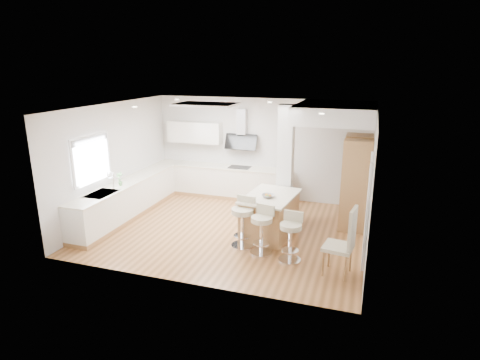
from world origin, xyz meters
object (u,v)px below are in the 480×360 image
at_px(dining_chair, 345,240).
at_px(bar_stool_a, 243,219).
at_px(peninsula, 270,215).
at_px(bar_stool_c, 291,234).
at_px(bar_stool_b, 262,227).

bearing_deg(dining_chair, bar_stool_a, 172.81).
xyz_separation_m(bar_stool_a, dining_chair, (2.09, -0.60, 0.09)).
xyz_separation_m(peninsula, bar_stool_c, (0.68, -1.08, 0.08)).
relative_size(bar_stool_c, dining_chair, 0.75).
distance_m(bar_stool_a, bar_stool_c, 1.12).
relative_size(peninsula, dining_chair, 1.25).
distance_m(peninsula, bar_stool_c, 1.28).
relative_size(peninsula, bar_stool_c, 1.66).
bearing_deg(peninsula, bar_stool_c, -51.64).
relative_size(bar_stool_a, dining_chair, 0.82).
height_order(bar_stool_a, bar_stool_c, bar_stool_a).
xyz_separation_m(peninsula, dining_chair, (1.70, -1.35, 0.23)).
xyz_separation_m(bar_stool_b, bar_stool_c, (0.61, -0.13, -0.01)).
distance_m(peninsula, bar_stool_a, 0.85).
xyz_separation_m(bar_stool_c, dining_chair, (1.02, -0.27, 0.15)).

